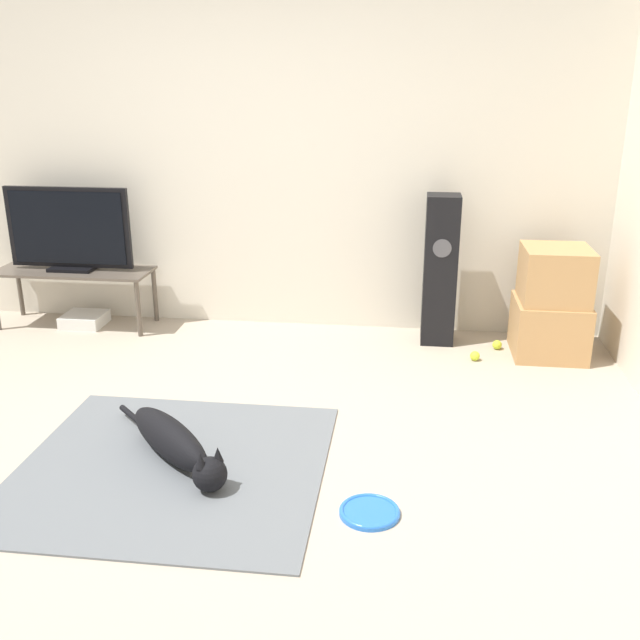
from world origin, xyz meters
TOP-DOWN VIEW (x-y plane):
  - ground_plane at (0.00, 0.00)m, footprint 12.00×12.00m
  - wall_back at (0.00, 2.10)m, footprint 8.00×0.06m
  - area_rug at (0.02, -0.14)m, footprint 1.50×1.46m
  - dog at (0.03, -0.09)m, footprint 0.80×0.79m
  - frisbee at (1.02, -0.41)m, footprint 0.27×0.27m
  - cardboard_box_lower at (2.13, 1.65)m, footprint 0.48×0.49m
  - cardboard_box_upper at (2.13, 1.65)m, footprint 0.44×0.44m
  - floor_speaker at (1.37, 1.81)m, footprint 0.23×0.24m
  - tv_stand at (-1.37, 1.82)m, footprint 1.18×0.41m
  - tv at (-1.37, 1.82)m, footprint 0.94×0.20m
  - tennis_ball_by_boxes at (1.62, 1.47)m, footprint 0.07×0.07m
  - tennis_ball_near_speaker at (1.79, 1.70)m, footprint 0.07×0.07m
  - game_console at (-1.32, 1.82)m, footprint 0.31×0.29m

SIDE VIEW (x-z plane):
  - ground_plane at x=0.00m, z-range 0.00..0.00m
  - area_rug at x=0.02m, z-range 0.00..0.01m
  - frisbee at x=1.02m, z-range 0.00..0.03m
  - tennis_ball_by_boxes at x=1.62m, z-range 0.00..0.07m
  - tennis_ball_near_speaker at x=1.79m, z-range 0.00..0.07m
  - game_console at x=-1.32m, z-range 0.00..0.09m
  - dog at x=0.03m, z-range 0.00..0.22m
  - cardboard_box_lower at x=2.13m, z-range 0.00..0.39m
  - tv_stand at x=-1.37m, z-range 0.17..0.61m
  - floor_speaker at x=1.37m, z-range 0.00..1.07m
  - cardboard_box_upper at x=2.13m, z-range 0.39..0.76m
  - tv at x=-1.37m, z-range 0.44..1.06m
  - wall_back at x=0.00m, z-range 0.00..2.55m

